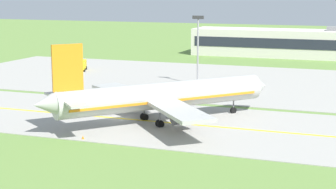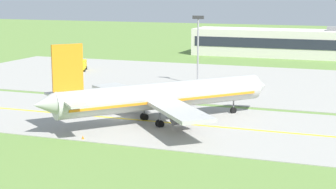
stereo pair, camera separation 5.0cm
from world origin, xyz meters
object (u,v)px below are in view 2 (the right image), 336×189
(service_truck_fuel, at_px, (242,83))
(apron_light_mast, at_px, (198,41))
(airplane_lead, at_px, (161,96))
(service_truck_baggage, at_px, (81,65))

(service_truck_fuel, relative_size, apron_light_mast, 0.41)
(airplane_lead, bearing_deg, apron_light_mast, 98.44)
(airplane_lead, relative_size, apron_light_mast, 2.21)
(airplane_lead, xyz_separation_m, service_truck_baggage, (-38.99, 45.55, -2.60))
(airplane_lead, distance_m, service_truck_fuel, 32.23)
(service_truck_baggage, distance_m, service_truck_fuel, 46.30)
(airplane_lead, height_order, service_truck_fuel, airplane_lead)
(service_truck_fuel, bearing_deg, airplane_lead, -99.29)
(service_truck_fuel, distance_m, apron_light_mast, 13.44)
(airplane_lead, distance_m, service_truck_baggage, 60.02)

